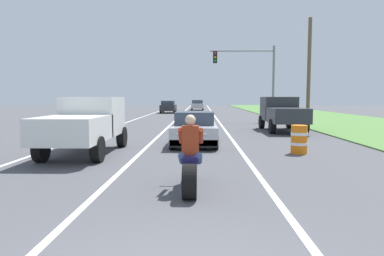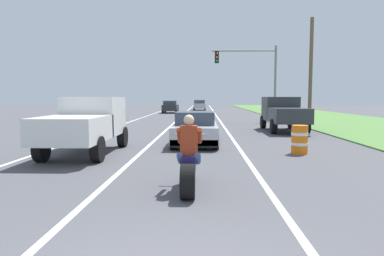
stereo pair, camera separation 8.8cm
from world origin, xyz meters
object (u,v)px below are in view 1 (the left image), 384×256
Objects in this scene: sports_car_silver at (195,129)px; distant_car_further_ahead at (197,105)px; construction_barrel_nearest at (299,139)px; traffic_light_mast_near at (253,71)px; pickup_truck_right_shoulder_dark_grey at (282,112)px; pickup_truck_left_lane_white at (86,122)px; distant_car_far_ahead at (168,107)px; motorcycle_with_rider at (190,163)px.

sports_car_silver is 1.08× the size of distant_car_further_ahead.
distant_car_further_ahead is at bearing 90.30° from sports_car_silver.
traffic_light_mast_near is at bearing 87.41° from construction_barrel_nearest.
pickup_truck_right_shoulder_dark_grey is at bearing -80.84° from distant_car_further_ahead.
distant_car_further_ahead is at bearing 99.16° from pickup_truck_right_shoulder_dark_grey.
distant_car_further_ahead is (3.54, 40.65, -0.33)m from pickup_truck_left_lane_white.
construction_barrel_nearest is (3.70, -2.41, -0.13)m from sports_car_silver.
traffic_light_mast_near is at bearing 63.45° from pickup_truck_left_lane_white.
pickup_truck_left_lane_white is 40.80m from distant_car_further_ahead.
distant_car_far_ahead is at bearing 110.81° from pickup_truck_right_shoulder_dark_grey.
construction_barrel_nearest is (-1.28, -8.29, -0.60)m from pickup_truck_right_shoulder_dark_grey.
sports_car_silver is 14.83m from traffic_light_mast_near.
construction_barrel_nearest is 0.25× the size of distant_car_far_ahead.
pickup_truck_left_lane_white is 4.80× the size of construction_barrel_nearest.
motorcycle_with_rider is 36.34m from distant_car_far_ahead.
motorcycle_with_rider reaches higher than construction_barrel_nearest.
motorcycle_with_rider reaches higher than distant_car_far_ahead.
construction_barrel_nearest is at bearing -98.77° from pickup_truck_right_shoulder_dark_grey.
distant_car_far_ahead and distant_car_further_ahead have the same top height.
pickup_truck_right_shoulder_dark_grey is 24.39m from distant_car_far_ahead.
motorcycle_with_rider is 14.25m from pickup_truck_right_shoulder_dark_grey.
pickup_truck_left_lane_white and pickup_truck_right_shoulder_dark_grey have the same top height.
traffic_light_mast_near is (-0.55, 7.85, 2.93)m from pickup_truck_right_shoulder_dark_grey.
distant_car_far_ahead reaches higher than sports_car_silver.
pickup_truck_left_lane_white is at bearing -135.72° from pickup_truck_right_shoulder_dark_grey.
motorcycle_with_rider is 0.55× the size of distant_car_far_ahead.
sports_car_silver is at bearing -89.70° from distant_car_further_ahead.
pickup_truck_left_lane_white is at bearing -116.55° from traffic_light_mast_near.
distant_car_further_ahead reaches higher than construction_barrel_nearest.
sports_car_silver is 4.59m from pickup_truck_left_lane_white.
sports_car_silver is (-0.04, 7.47, 0.04)m from motorcycle_with_rider.
distant_car_further_ahead is at bearing 100.80° from traffic_light_mast_near.
traffic_light_mast_near reaches higher than pickup_truck_right_shoulder_dark_grey.
distant_car_far_ahead is at bearing 89.89° from pickup_truck_left_lane_white.
motorcycle_with_rider reaches higher than sports_car_silver.
pickup_truck_left_lane_white is 7.47m from construction_barrel_nearest.
sports_car_silver is at bearing -82.68° from distant_car_far_ahead.
pickup_truck_right_shoulder_dark_grey is 1.20× the size of distant_car_far_ahead.
traffic_light_mast_near is 24.94m from distant_car_further_ahead.
traffic_light_mast_near reaches higher than construction_barrel_nearest.
sports_car_silver is 38.02m from distant_car_further_ahead.
distant_car_far_ahead is (0.06, 31.31, -0.33)m from pickup_truck_left_lane_white.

